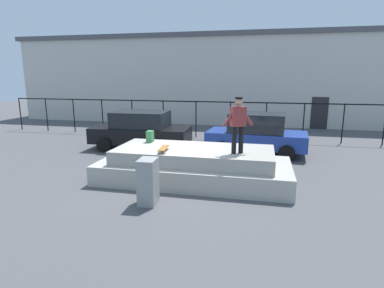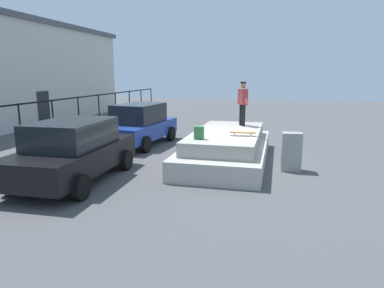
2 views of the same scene
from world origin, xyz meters
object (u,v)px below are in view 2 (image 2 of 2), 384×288
(skateboard, at_px, (243,133))
(skateboarder, at_px, (243,101))
(car_black_sedan_near, at_px, (73,151))
(car_blue_sedan_mid, at_px, (139,124))
(utility_box, at_px, (291,152))
(backpack, at_px, (199,133))

(skateboard, bearing_deg, skateboarder, 6.47)
(car_black_sedan_near, xyz_separation_m, car_blue_sedan_mid, (5.15, 0.17, 0.01))
(utility_box, bearing_deg, car_black_sedan_near, 109.82)
(car_black_sedan_near, xyz_separation_m, utility_box, (2.55, -5.97, -0.27))
(car_blue_sedan_mid, bearing_deg, car_black_sedan_near, -178.14)
(skateboard, bearing_deg, car_black_sedan_near, 119.30)
(skateboard, height_order, car_blue_sedan_mid, car_blue_sedan_mid)
(skateboarder, relative_size, utility_box, 1.36)
(skateboarder, distance_m, utility_box, 3.09)
(skateboard, height_order, utility_box, utility_box)
(skateboard, xyz_separation_m, car_black_sedan_near, (-2.50, 4.46, -0.28))
(skateboard, bearing_deg, utility_box, -87.99)
(car_black_sedan_near, bearing_deg, backpack, -63.33)
(utility_box, bearing_deg, backpack, 105.40)
(backpack, bearing_deg, skateboard, -144.68)
(skateboarder, xyz_separation_m, skateboard, (-2.18, -0.25, -0.84))
(backpack, height_order, utility_box, backpack)
(utility_box, bearing_deg, car_blue_sedan_mid, 63.76)
(car_blue_sedan_mid, relative_size, utility_box, 3.54)
(backpack, xyz_separation_m, car_black_sedan_near, (-1.63, 3.24, -0.37))
(skateboarder, height_order, backpack, skateboarder)
(car_black_sedan_near, height_order, car_blue_sedan_mid, car_blue_sedan_mid)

